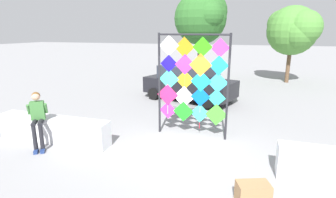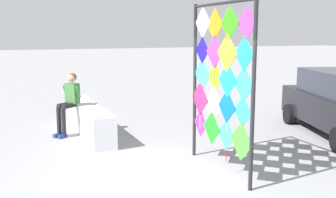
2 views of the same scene
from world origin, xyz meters
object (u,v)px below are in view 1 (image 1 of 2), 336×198
at_px(kite_display_rack, 192,80).
at_px(tree_palm_like, 203,16).
at_px(seated_vendor, 37,116).
at_px(parked_car, 189,83).
at_px(tree_far_right, 294,30).
at_px(cardboard_box_large, 253,194).

relative_size(kite_display_rack, tree_palm_like, 0.56).
distance_m(seated_vendor, parked_car, 7.11).
xyz_separation_m(seated_vendor, parked_car, (2.77, 6.55, -0.11)).
relative_size(seated_vendor, parked_car, 0.35).
height_order(tree_palm_like, tree_far_right, tree_palm_like).
height_order(parked_car, tree_far_right, tree_far_right).
relative_size(parked_car, cardboard_box_large, 7.49).
relative_size(parked_car, tree_far_right, 0.97).
bearing_deg(kite_display_rack, parked_car, 104.52).
xyz_separation_m(kite_display_rack, seated_vendor, (-3.90, -2.19, -0.85)).
bearing_deg(kite_display_rack, tree_far_right, 69.39).
bearing_deg(kite_display_rack, cardboard_box_large, -57.79).
bearing_deg(parked_car, kite_display_rack, -75.48).
relative_size(seated_vendor, tree_palm_like, 0.28).
bearing_deg(cardboard_box_large, tree_palm_like, 105.28).
distance_m(seated_vendor, cardboard_box_large, 5.91).
relative_size(kite_display_rack, tree_far_right, 0.67).
relative_size(cardboard_box_large, tree_far_right, 0.13).
xyz_separation_m(seated_vendor, tree_palm_like, (2.50, 11.26, 3.17)).
bearing_deg(seated_vendor, cardboard_box_large, -8.12).
bearing_deg(seated_vendor, parked_car, 67.06).
xyz_separation_m(seated_vendor, cardboard_box_large, (5.80, -0.83, -0.74)).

